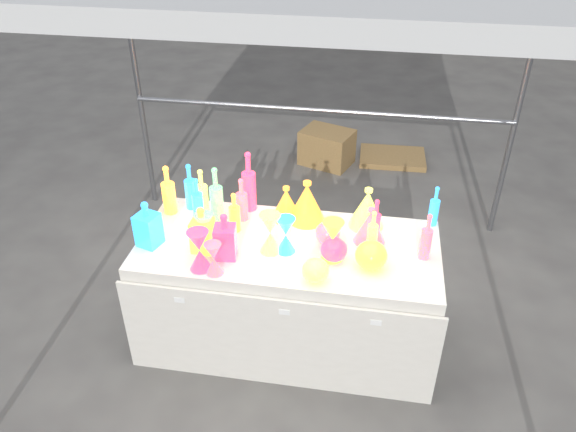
% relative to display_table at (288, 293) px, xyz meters
% --- Properties ---
extents(ground, '(80.00, 80.00, 0.00)m').
position_rel_display_table_xyz_m(ground, '(-0.00, 0.01, -0.37)').
color(ground, slate).
rests_on(ground, ground).
extents(display_table, '(1.84, 0.83, 0.75)m').
position_rel_display_table_xyz_m(display_table, '(0.00, 0.00, 0.00)').
color(display_table, silver).
rests_on(display_table, ground).
extents(cardboard_box_closed, '(0.59, 0.51, 0.36)m').
position_rel_display_table_xyz_m(cardboard_box_closed, '(-0.01, 2.50, -0.19)').
color(cardboard_box_closed, olive).
rests_on(cardboard_box_closed, ground).
extents(cardboard_box_flat, '(0.68, 0.50, 0.06)m').
position_rel_display_table_xyz_m(cardboard_box_flat, '(0.66, 2.68, -0.35)').
color(cardboard_box_flat, olive).
rests_on(cardboard_box_flat, ground).
extents(bottle_0, '(0.10, 0.10, 0.34)m').
position_rel_display_table_xyz_m(bottle_0, '(-0.81, 0.23, 0.54)').
color(bottle_0, red).
rests_on(bottle_0, display_table).
extents(bottle_1, '(0.08, 0.08, 0.32)m').
position_rel_display_table_xyz_m(bottle_1, '(-0.69, 0.31, 0.54)').
color(bottle_1, '#18842C').
rests_on(bottle_1, display_table).
extents(bottle_2, '(0.12, 0.12, 0.41)m').
position_rel_display_table_xyz_m(bottle_2, '(-0.31, 0.36, 0.58)').
color(bottle_2, '#EE4C19').
rests_on(bottle_2, display_table).
extents(bottle_3, '(0.09, 0.09, 0.29)m').
position_rel_display_table_xyz_m(bottle_3, '(-0.33, 0.24, 0.52)').
color(bottle_3, '#2120BF').
rests_on(bottle_3, display_table).
extents(bottle_4, '(0.09, 0.09, 0.32)m').
position_rel_display_table_xyz_m(bottle_4, '(-0.60, 0.26, 0.54)').
color(bottle_4, '#14647E').
rests_on(bottle_4, display_table).
extents(bottle_5, '(0.11, 0.11, 0.38)m').
position_rel_display_table_xyz_m(bottle_5, '(-0.48, 0.18, 0.57)').
color(bottle_5, '#A92189').
rests_on(bottle_5, display_table).
extents(bottle_6, '(0.08, 0.08, 0.26)m').
position_rel_display_table_xyz_m(bottle_6, '(-0.35, 0.10, 0.51)').
color(bottle_6, red).
rests_on(bottle_6, display_table).
extents(bottle_7, '(0.08, 0.08, 0.29)m').
position_rel_display_table_xyz_m(bottle_7, '(-0.60, 0.19, 0.52)').
color(bottle_7, '#18842C').
rests_on(bottle_7, display_table).
extents(decanter_0, '(0.13, 0.13, 0.29)m').
position_rel_display_table_xyz_m(decanter_0, '(-0.48, -0.12, 0.52)').
color(decanter_0, red).
rests_on(decanter_0, display_table).
extents(decanter_1, '(0.14, 0.14, 0.29)m').
position_rel_display_table_xyz_m(decanter_1, '(-0.33, -0.16, 0.52)').
color(decanter_1, '#EE4C19').
rests_on(decanter_1, display_table).
extents(decanter_2, '(0.16, 0.16, 0.29)m').
position_rel_display_table_xyz_m(decanter_2, '(-0.81, -0.12, 0.52)').
color(decanter_2, '#18842C').
rests_on(decanter_2, display_table).
extents(hourglass_0, '(0.16, 0.16, 0.25)m').
position_rel_display_table_xyz_m(hourglass_0, '(-0.45, -0.30, 0.50)').
color(hourglass_0, '#EE4C19').
rests_on(hourglass_0, display_table).
extents(hourglass_1, '(0.11, 0.11, 0.20)m').
position_rel_display_table_xyz_m(hourglass_1, '(-0.36, -0.33, 0.47)').
color(hourglass_1, '#2120BF').
rests_on(hourglass_1, display_table).
extents(hourglass_2, '(0.14, 0.14, 0.25)m').
position_rel_display_table_xyz_m(hourglass_2, '(-0.09, -0.07, 0.50)').
color(hourglass_2, '#14647E').
rests_on(hourglass_2, display_table).
extents(hourglass_3, '(0.14, 0.14, 0.23)m').
position_rel_display_table_xyz_m(hourglass_3, '(-0.47, -0.10, 0.49)').
color(hourglass_3, '#A92189').
rests_on(hourglass_3, display_table).
extents(hourglass_4, '(0.14, 0.14, 0.25)m').
position_rel_display_table_xyz_m(hourglass_4, '(0.27, -0.08, 0.50)').
color(hourglass_4, red).
rests_on(hourglass_4, display_table).
extents(hourglass_5, '(0.13, 0.13, 0.23)m').
position_rel_display_table_xyz_m(hourglass_5, '(-0.00, -0.06, 0.49)').
color(hourglass_5, '#18842C').
rests_on(hourglass_5, display_table).
extents(globe_0, '(0.22, 0.22, 0.15)m').
position_rel_display_table_xyz_m(globe_0, '(0.49, -0.13, 0.45)').
color(globe_0, red).
rests_on(globe_0, display_table).
extents(globe_1, '(0.19, 0.19, 0.12)m').
position_rel_display_table_xyz_m(globe_1, '(0.20, -0.30, 0.44)').
color(globe_1, '#14647E').
rests_on(globe_1, display_table).
extents(globe_2, '(0.20, 0.20, 0.12)m').
position_rel_display_table_xyz_m(globe_2, '(0.28, -0.10, 0.44)').
color(globe_2, '#EE4C19').
rests_on(globe_2, display_table).
extents(globe_3, '(0.19, 0.19, 0.12)m').
position_rel_display_table_xyz_m(globe_3, '(0.23, 0.07, 0.44)').
color(globe_3, '#2120BF').
rests_on(globe_3, display_table).
extents(lampshade_0, '(0.19, 0.19, 0.23)m').
position_rel_display_table_xyz_m(lampshade_0, '(-0.06, 0.29, 0.49)').
color(lampshade_0, '#BCD32C').
rests_on(lampshade_0, display_table).
extents(lampshade_1, '(0.26, 0.26, 0.28)m').
position_rel_display_table_xyz_m(lampshade_1, '(0.07, 0.29, 0.51)').
color(lampshade_1, '#BCD32C').
rests_on(lampshade_1, display_table).
extents(lampshade_2, '(0.20, 0.20, 0.23)m').
position_rel_display_table_xyz_m(lampshade_2, '(0.47, 0.12, 0.49)').
color(lampshade_2, '#2120BF').
rests_on(lampshade_2, display_table).
extents(lampshade_3, '(0.27, 0.27, 0.26)m').
position_rel_display_table_xyz_m(lampshade_3, '(0.45, 0.29, 0.51)').
color(lampshade_3, '#14647E').
rests_on(lampshade_3, display_table).
extents(bottle_8, '(0.07, 0.07, 0.27)m').
position_rel_display_table_xyz_m(bottle_8, '(0.86, 0.37, 0.51)').
color(bottle_8, '#18842C').
rests_on(bottle_8, display_table).
extents(bottle_9, '(0.07, 0.07, 0.29)m').
position_rel_display_table_xyz_m(bottle_9, '(0.50, 0.13, 0.52)').
color(bottle_9, '#EE4C19').
rests_on(bottle_9, display_table).
extents(bottle_10, '(0.08, 0.08, 0.30)m').
position_rel_display_table_xyz_m(bottle_10, '(0.79, 0.01, 0.52)').
color(bottle_10, '#2120BF').
rests_on(bottle_10, display_table).
extents(bottle_11, '(0.08, 0.08, 0.26)m').
position_rel_display_table_xyz_m(bottle_11, '(0.49, 0.04, 0.51)').
color(bottle_11, '#14647E').
rests_on(bottle_11, display_table).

